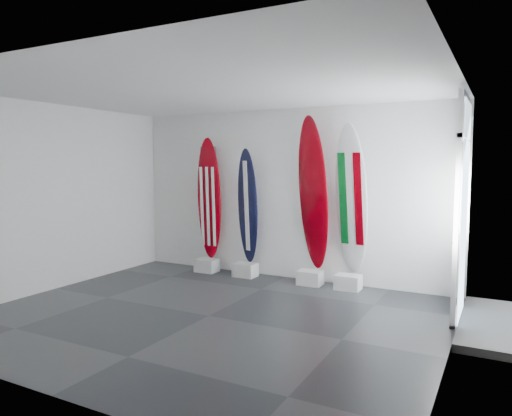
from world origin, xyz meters
The scene contains 16 objects.
floor centered at (0.00, 0.00, 0.00)m, with size 6.00×6.00×0.00m, color black.
ceiling centered at (0.00, 0.00, 3.00)m, with size 6.00×6.00×0.00m, color white.
wall_back centered at (0.00, 2.50, 1.50)m, with size 6.00×6.00×0.00m, color silver.
wall_front centered at (0.00, -2.50, 1.50)m, with size 6.00×6.00×0.00m, color silver.
wall_left centered at (-3.00, 0.00, 1.50)m, with size 5.00×5.00×0.00m, color silver.
wall_right centered at (3.00, 0.00, 1.50)m, with size 5.00×5.00×0.00m, color silver.
display_block_usa centered at (-1.48, 2.18, 0.12)m, with size 0.40×0.30×0.24m, color silver.
surfboard_usa centered at (-1.48, 2.28, 1.38)m, with size 0.52×0.08×2.29m, color #770009.
display_block_navy centered at (-0.66, 2.18, 0.12)m, with size 0.40×0.30×0.24m, color silver.
surfboard_navy centered at (-0.66, 2.28, 1.28)m, with size 0.47×0.08×2.08m, color black.
display_block_swiss centered at (0.60, 2.18, 0.12)m, with size 0.40×0.30×0.24m, color silver.
surfboard_swiss centered at (0.60, 2.28, 1.54)m, with size 0.59×0.08×2.61m, color #770009.
display_block_italy centered at (1.26, 2.18, 0.12)m, with size 0.40×0.30×0.24m, color silver.
surfboard_italy centered at (1.26, 2.28, 1.46)m, with size 0.56×0.08×2.47m, color silver.
wall_outlet centered at (-2.45, 2.48, 0.35)m, with size 0.09×0.02×0.13m, color silver.
glass_door centered at (2.97, 1.55, 1.43)m, with size 0.12×1.16×2.85m, color white, non-canonical shape.
Camera 1 is at (3.46, -5.20, 2.04)m, focal length 33.29 mm.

